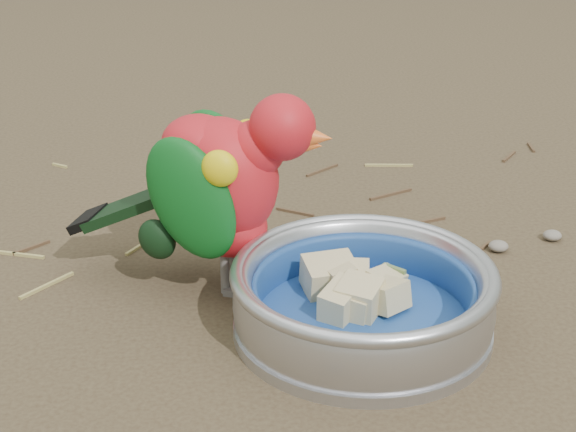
{
  "coord_description": "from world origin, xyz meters",
  "views": [
    {
      "loc": [
        -0.07,
        -0.61,
        0.39
      ],
      "look_at": [
        0.0,
        0.08,
        0.08
      ],
      "focal_mm": 55.0,
      "sensor_mm": 36.0,
      "label": 1
    }
  ],
  "objects": [
    {
      "name": "ground",
      "position": [
        0.0,
        0.0,
        0.0
      ],
      "size": [
        60.0,
        60.0,
        0.0
      ],
      "primitive_type": "plane",
      "color": "#433624"
    },
    {
      "name": "food_bowl",
      "position": [
        0.06,
        0.02,
        0.01
      ],
      "size": [
        0.22,
        0.22,
        0.02
      ],
      "primitive_type": "cylinder",
      "color": "#B2B2BA",
      "rests_on": "ground"
    },
    {
      "name": "bowl_wall",
      "position": [
        0.06,
        0.02,
        0.04
      ],
      "size": [
        0.22,
        0.22,
        0.04
      ],
      "primitive_type": null,
      "color": "#B2B2BA",
      "rests_on": "food_bowl"
    },
    {
      "name": "fruit_wedges",
      "position": [
        0.06,
        0.02,
        0.03
      ],
      "size": [
        0.13,
        0.13,
        0.03
      ],
      "primitive_type": null,
      "color": "#CCB884",
      "rests_on": "food_bowl"
    },
    {
      "name": "lory_parrot",
      "position": [
        -0.06,
        0.11,
        0.09
      ],
      "size": [
        0.25,
        0.18,
        0.18
      ],
      "primitive_type": null,
      "rotation": [
        0.0,
        0.0,
        -1.93
      ],
      "color": "red",
      "rests_on": "ground"
    },
    {
      "name": "ground_debris",
      "position": [
        -0.01,
        0.01,
        0.0
      ],
      "size": [
        0.9,
        0.8,
        0.01
      ],
      "primitive_type": null,
      "color": "#9D8F4E",
      "rests_on": "ground"
    }
  ]
}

